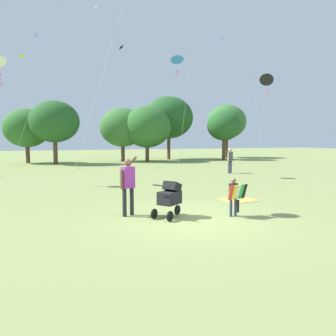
{
  "coord_description": "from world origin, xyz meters",
  "views": [
    {
      "loc": [
        -3.8,
        -8.12,
        2.2
      ],
      "look_at": [
        -0.08,
        1.55,
        1.3
      ],
      "focal_mm": 35.8,
      "sensor_mm": 36.0,
      "label": 1
    }
  ],
  "objects_px": {
    "person_red_shirt": "(230,158)",
    "picnic_blanket": "(239,200)",
    "child_with_butterfly_kite": "(234,194)",
    "person_adult_flyer": "(128,182)",
    "kite_blue_high": "(266,81)",
    "stroller": "(170,196)",
    "kite_green_novelty": "(0,64)",
    "kite_orange_delta": "(177,61)"
  },
  "relations": [
    {
      "from": "kite_green_novelty",
      "to": "person_red_shirt",
      "type": "distance_m",
      "value": 13.85
    },
    {
      "from": "child_with_butterfly_kite",
      "to": "picnic_blanket",
      "type": "height_order",
      "value": "child_with_butterfly_kite"
    },
    {
      "from": "child_with_butterfly_kite",
      "to": "kite_blue_high",
      "type": "bearing_deg",
      "value": 46.49
    },
    {
      "from": "kite_orange_delta",
      "to": "kite_blue_high",
      "type": "height_order",
      "value": "kite_orange_delta"
    },
    {
      "from": "stroller",
      "to": "person_adult_flyer",
      "type": "bearing_deg",
      "value": 150.23
    },
    {
      "from": "stroller",
      "to": "kite_blue_high",
      "type": "height_order",
      "value": "kite_blue_high"
    },
    {
      "from": "child_with_butterfly_kite",
      "to": "kite_blue_high",
      "type": "xyz_separation_m",
      "value": [
        5.02,
        5.28,
        4.29
      ]
    },
    {
      "from": "person_red_shirt",
      "to": "picnic_blanket",
      "type": "xyz_separation_m",
      "value": [
        -4.73,
        -8.33,
        -0.95
      ]
    },
    {
      "from": "person_adult_flyer",
      "to": "stroller",
      "type": "bearing_deg",
      "value": -29.77
    },
    {
      "from": "kite_green_novelty",
      "to": "kite_blue_high",
      "type": "relative_size",
      "value": 1.14
    },
    {
      "from": "kite_blue_high",
      "to": "picnic_blanket",
      "type": "bearing_deg",
      "value": -137.9
    },
    {
      "from": "kite_orange_delta",
      "to": "kite_green_novelty",
      "type": "relative_size",
      "value": 1.14
    },
    {
      "from": "child_with_butterfly_kite",
      "to": "picnic_blanket",
      "type": "bearing_deg",
      "value": 54.14
    },
    {
      "from": "person_adult_flyer",
      "to": "stroller",
      "type": "relative_size",
      "value": 1.63
    },
    {
      "from": "kite_blue_high",
      "to": "person_red_shirt",
      "type": "distance_m",
      "value": 6.69
    },
    {
      "from": "person_adult_flyer",
      "to": "person_red_shirt",
      "type": "height_order",
      "value": "person_adult_flyer"
    },
    {
      "from": "person_adult_flyer",
      "to": "kite_orange_delta",
      "type": "distance_m",
      "value": 11.31
    },
    {
      "from": "child_with_butterfly_kite",
      "to": "kite_orange_delta",
      "type": "relative_size",
      "value": 0.16
    },
    {
      "from": "person_adult_flyer",
      "to": "kite_orange_delta",
      "type": "relative_size",
      "value": 0.25
    },
    {
      "from": "person_adult_flyer",
      "to": "kite_green_novelty",
      "type": "bearing_deg",
      "value": 115.15
    },
    {
      "from": "child_with_butterfly_kite",
      "to": "person_red_shirt",
      "type": "bearing_deg",
      "value": 59.02
    },
    {
      "from": "kite_orange_delta",
      "to": "person_red_shirt",
      "type": "distance_m",
      "value": 6.98
    },
    {
      "from": "person_adult_flyer",
      "to": "picnic_blanket",
      "type": "relative_size",
      "value": 1.5
    },
    {
      "from": "picnic_blanket",
      "to": "person_adult_flyer",
      "type": "bearing_deg",
      "value": -166.93
    },
    {
      "from": "child_with_butterfly_kite",
      "to": "kite_blue_high",
      "type": "distance_m",
      "value": 8.46
    },
    {
      "from": "stroller",
      "to": "kite_orange_delta",
      "type": "relative_size",
      "value": 0.15
    },
    {
      "from": "stroller",
      "to": "kite_blue_high",
      "type": "xyz_separation_m",
      "value": [
        6.75,
        4.73,
        4.34
      ]
    },
    {
      "from": "child_with_butterfly_kite",
      "to": "kite_green_novelty",
      "type": "distance_m",
      "value": 12.61
    },
    {
      "from": "child_with_butterfly_kite",
      "to": "stroller",
      "type": "xyz_separation_m",
      "value": [
        -1.74,
        0.55,
        -0.05
      ]
    },
    {
      "from": "kite_green_novelty",
      "to": "person_red_shirt",
      "type": "relative_size",
      "value": 3.7
    },
    {
      "from": "stroller",
      "to": "kite_green_novelty",
      "type": "relative_size",
      "value": 0.18
    },
    {
      "from": "kite_orange_delta",
      "to": "kite_green_novelty",
      "type": "xyz_separation_m",
      "value": [
        -8.92,
        -0.17,
        -0.9
      ]
    },
    {
      "from": "stroller",
      "to": "kite_orange_delta",
      "type": "xyz_separation_m",
      "value": [
        3.98,
        9.06,
        5.96
      ]
    },
    {
      "from": "person_red_shirt",
      "to": "picnic_blanket",
      "type": "relative_size",
      "value": 1.41
    },
    {
      "from": "kite_green_novelty",
      "to": "picnic_blanket",
      "type": "height_order",
      "value": "kite_green_novelty"
    },
    {
      "from": "stroller",
      "to": "kite_orange_delta",
      "type": "height_order",
      "value": "kite_orange_delta"
    },
    {
      "from": "stroller",
      "to": "kite_blue_high",
      "type": "bearing_deg",
      "value": 35.02
    },
    {
      "from": "stroller",
      "to": "picnic_blanket",
      "type": "distance_m",
      "value": 3.73
    },
    {
      "from": "picnic_blanket",
      "to": "kite_blue_high",
      "type": "bearing_deg",
      "value": 42.1
    },
    {
      "from": "kite_blue_high",
      "to": "person_red_shirt",
      "type": "bearing_deg",
      "value": 76.16
    },
    {
      "from": "child_with_butterfly_kite",
      "to": "person_red_shirt",
      "type": "distance_m",
      "value": 12.24
    },
    {
      "from": "person_adult_flyer",
      "to": "person_red_shirt",
      "type": "distance_m",
      "value": 13.03
    }
  ]
}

